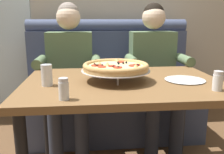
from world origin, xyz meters
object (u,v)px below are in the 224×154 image
dining_table (123,95)px  diner_left (70,69)px  plate_near_left (185,79)px  drinking_glass (47,76)px  shaker_pepper_flakes (64,90)px  booth_bench (110,93)px  pizza (116,67)px  diner_right (154,67)px  patio_chair (14,64)px  shaker_parmesan (218,82)px

dining_table → diner_left: size_ratio=0.98×
plate_near_left → drinking_glass: 0.85m
shaker_pepper_flakes → drinking_glass: 0.30m
booth_bench → drinking_glass: booth_bench is taller
pizza → plate_near_left: 0.45m
diner_right → drinking_glass: bearing=-139.6°
dining_table → shaker_pepper_flakes: size_ratio=11.56×
booth_bench → dining_table: booth_bench is taller
pizza → drinking_glass: (-0.41, -0.08, -0.03)m
shaker_pepper_flakes → patio_chair: patio_chair is taller
diner_left → shaker_pepper_flakes: 0.99m
diner_left → shaker_pepper_flakes: (0.04, -0.99, 0.09)m
booth_bench → drinking_glass: 1.16m
dining_table → shaker_parmesan: (0.48, -0.27, 0.14)m
pizza → shaker_pepper_flakes: bearing=-129.7°
booth_bench → patio_chair: 1.67m
dining_table → shaker_parmesan: bearing=-29.4°
plate_near_left → dining_table: bearing=175.1°
dining_table → plate_near_left: (0.39, -0.03, 0.10)m
diner_left → pizza: bearing=-62.5°
shaker_parmesan → pizza: bearing=152.5°
shaker_parmesan → diner_left: bearing=133.3°
pizza → patio_chair: bearing=120.8°
diner_right → booth_bench: bearing=144.9°
diner_left → plate_near_left: bearing=-41.2°
booth_bench → shaker_parmesan: (0.48, -1.17, 0.40)m
plate_near_left → booth_bench: bearing=112.5°
dining_table → diner_left: diner_left is taller
booth_bench → dining_table: bearing=-90.0°
booth_bench → plate_near_left: (0.39, -0.94, 0.36)m
shaker_parmesan → patio_chair: size_ratio=0.13×
pizza → plate_near_left: size_ratio=1.70×
plate_near_left → patio_chair: bearing=128.6°
shaker_pepper_flakes → patio_chair: 2.54m
diner_right → plate_near_left: bearing=-89.1°
drinking_glass → patio_chair: 2.24m
dining_table → diner_left: bearing=120.6°
dining_table → pizza: 0.19m
drinking_glass → shaker_pepper_flakes: bearing=-66.2°
dining_table → diner_left: 0.75m
plate_near_left → patio_chair: 2.63m
diner_right → shaker_parmesan: (0.10, -0.91, 0.09)m
booth_bench → pizza: bearing=-93.0°
shaker_parmesan → plate_near_left: shaker_parmesan is taller
diner_left → plate_near_left: (0.77, -0.67, 0.05)m
shaker_parmesan → shaker_pepper_flakes: (-0.82, -0.08, 0.00)m
pizza → booth_bench: bearing=87.0°
booth_bench → patio_chair: booth_bench is taller
patio_chair → shaker_pepper_flakes: bearing=-69.0°
pizza → shaker_pepper_flakes: (-0.29, -0.35, -0.04)m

